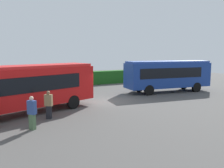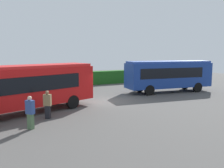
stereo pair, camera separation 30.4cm
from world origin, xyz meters
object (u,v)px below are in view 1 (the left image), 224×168
(bus_blue, at_px, (168,74))
(person_center, at_px, (32,112))
(person_far, at_px, (137,81))
(bus_red, at_px, (25,86))
(person_right, at_px, (49,104))

(bus_blue, height_order, person_center, bus_blue)
(person_far, bearing_deg, bus_blue, 148.53)
(bus_red, distance_m, person_right, 2.43)
(person_far, bearing_deg, person_center, 51.91)
(person_right, height_order, person_far, person_far)
(bus_red, relative_size, bus_blue, 1.10)
(person_center, relative_size, person_far, 0.97)
(bus_red, bearing_deg, person_center, -111.73)
(bus_blue, relative_size, person_far, 4.95)
(bus_blue, relative_size, person_right, 5.29)
(bus_blue, xyz_separation_m, person_far, (-2.22, 2.49, -0.86))
(bus_blue, bearing_deg, person_far, 138.88)
(bus_red, bearing_deg, bus_blue, -8.24)
(bus_red, xyz_separation_m, bus_blue, (14.54, 2.63, -0.02))
(person_center, xyz_separation_m, person_right, (1.29, 1.73, -0.04))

